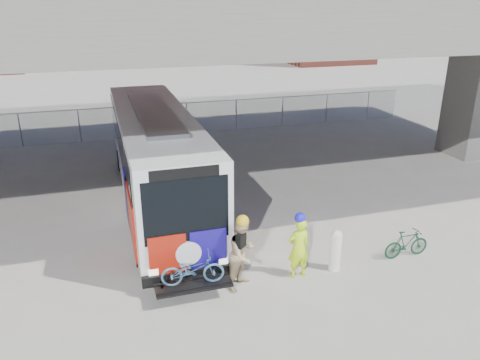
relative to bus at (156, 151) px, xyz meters
name	(u,v)px	position (x,y,z in m)	size (l,w,h in m)	color
ground	(225,222)	(2.00, -2.36, -2.11)	(160.00, 160.00, 0.00)	#9E9991
bus	(156,151)	(0.00, 0.00, 0.00)	(2.67, 12.92, 3.69)	silver
overpass	(195,23)	(2.00, 1.64, 4.44)	(40.00, 16.00, 7.95)	#605E59
chainlink_fence	(170,111)	(2.00, 9.64, -0.69)	(30.00, 0.06, 30.00)	gray
brick_buildings	(132,16)	(3.23, 45.87, 3.31)	(54.00, 22.00, 12.00)	brown
bollard	(336,249)	(4.24, -6.33, -1.43)	(0.33, 0.33, 1.27)	beige
cyclist_hivis	(299,246)	(3.07, -6.33, -1.15)	(0.68, 0.47, 1.99)	#CBFF1A
cyclist_tan	(243,253)	(1.43, -6.33, -1.10)	(1.20, 1.17, 2.14)	tan
bike_parked	(407,244)	(6.67, -6.33, -1.66)	(0.42, 1.50, 0.90)	#143F25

